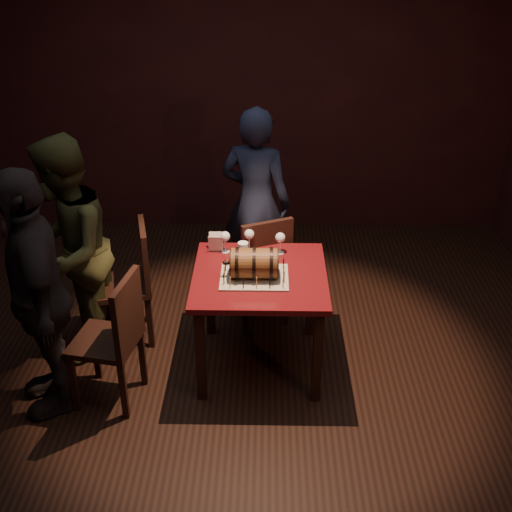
# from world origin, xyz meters

# --- Properties ---
(room_shell) EXTENTS (5.04, 5.04, 2.80)m
(room_shell) POSITION_xyz_m (0.00, 0.00, 1.40)
(room_shell) COLOR black
(room_shell) RESTS_ON ground
(pub_table) EXTENTS (0.90, 0.90, 0.75)m
(pub_table) POSITION_xyz_m (0.10, 0.17, 0.64)
(pub_table) COLOR #470B11
(pub_table) RESTS_ON ground
(cake_board) EXTENTS (0.45, 0.35, 0.01)m
(cake_board) POSITION_xyz_m (0.07, 0.11, 0.76)
(cake_board) COLOR #AB9F8A
(cake_board) RESTS_ON pub_table
(barrel_cake) EXTENTS (0.37, 0.22, 0.22)m
(barrel_cake) POSITION_xyz_m (0.07, 0.11, 0.86)
(barrel_cake) COLOR brown
(barrel_cake) RESTS_ON cake_board
(birthday_candles) EXTENTS (0.40, 0.30, 0.09)m
(birthday_candles) POSITION_xyz_m (0.07, 0.11, 0.80)
(birthday_candles) COLOR #F5DE92
(birthday_candles) RESTS_ON cake_board
(wine_glass_left) EXTENTS (0.07, 0.07, 0.16)m
(wine_glass_left) POSITION_xyz_m (-0.15, 0.47, 0.87)
(wine_glass_left) COLOR silver
(wine_glass_left) RESTS_ON pub_table
(wine_glass_mid) EXTENTS (0.07, 0.07, 0.16)m
(wine_glass_mid) POSITION_xyz_m (0.02, 0.51, 0.87)
(wine_glass_mid) COLOR silver
(wine_glass_mid) RESTS_ON pub_table
(wine_glass_right) EXTENTS (0.07, 0.07, 0.16)m
(wine_glass_right) POSITION_xyz_m (0.24, 0.46, 0.87)
(wine_glass_right) COLOR silver
(wine_glass_right) RESTS_ON pub_table
(pint_of_ale) EXTENTS (0.07, 0.07, 0.15)m
(pint_of_ale) POSITION_xyz_m (-0.01, 0.33, 0.82)
(pint_of_ale) COLOR silver
(pint_of_ale) RESTS_ON pub_table
(menu_card) EXTENTS (0.10, 0.05, 0.13)m
(menu_card) POSITION_xyz_m (-0.21, 0.49, 0.81)
(menu_card) COLOR white
(menu_card) RESTS_ON pub_table
(chair_back) EXTENTS (0.53, 0.53, 0.93)m
(chair_back) POSITION_xyz_m (0.11, 0.69, 0.52)
(chair_back) COLOR black
(chair_back) RESTS_ON ground
(chair_left_rear) EXTENTS (0.48, 0.48, 0.93)m
(chair_left_rear) POSITION_xyz_m (-0.84, 0.50, 0.52)
(chair_left_rear) COLOR black
(chair_left_rear) RESTS_ON ground
(chair_left_front) EXTENTS (0.47, 0.47, 0.93)m
(chair_left_front) POSITION_xyz_m (-0.81, -0.22, 0.52)
(chair_left_front) COLOR black
(chair_left_front) RESTS_ON ground
(person_back) EXTENTS (0.67, 0.53, 1.59)m
(person_back) POSITION_xyz_m (0.06, 1.25, 0.80)
(person_back) COLOR #191E33
(person_back) RESTS_ON ground
(person_left_rear) EXTENTS (0.65, 0.82, 1.64)m
(person_left_rear) POSITION_xyz_m (-1.23, 0.33, 0.82)
(person_left_rear) COLOR #36361B
(person_left_rear) RESTS_ON ground
(person_left_front) EXTENTS (0.75, 1.05, 1.66)m
(person_left_front) POSITION_xyz_m (-1.25, -0.24, 0.83)
(person_left_front) COLOR black
(person_left_front) RESTS_ON ground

